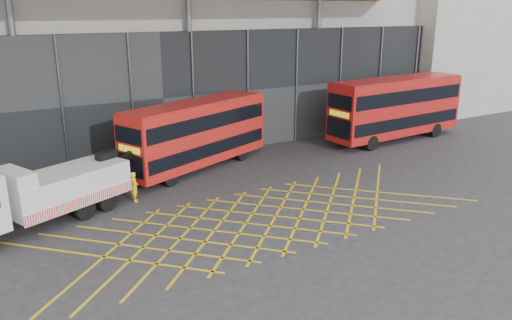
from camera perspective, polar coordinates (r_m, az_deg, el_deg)
ground_plane at (r=22.22m, az=-4.80°, el=-8.05°), size 120.00×120.00×0.00m
road_markings at (r=23.24m, az=0.58°, el=-6.81°), size 21.56×7.16×0.01m
construction_building at (r=38.12m, az=-14.88°, el=15.82°), size 55.00×23.97×18.00m
east_building at (r=53.05m, az=20.49°, el=16.62°), size 15.00×12.00×20.00m
recovery_truck at (r=23.92m, az=-24.16°, el=-3.56°), size 9.60×5.53×3.46m
bus_towed at (r=30.04m, az=-6.76°, el=3.19°), size 10.22×5.98×4.12m
bus_second at (r=37.99m, az=15.73°, el=5.95°), size 11.37×3.30×4.57m
worker at (r=25.86m, az=-13.72°, el=-2.98°), size 0.44×0.60×1.54m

